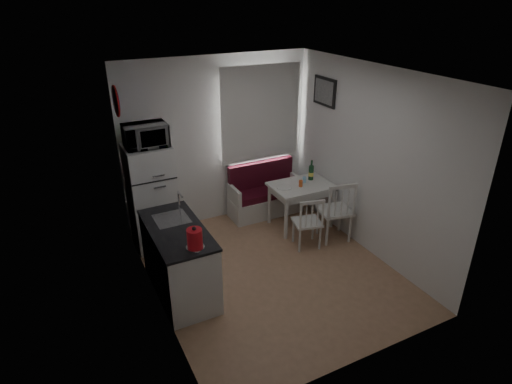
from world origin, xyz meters
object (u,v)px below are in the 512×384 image
Objects in this scene: kitchen_counter at (179,260)px; kettle at (195,239)px; fridge at (152,197)px; chair_left at (311,218)px; dining_table at (301,189)px; microwave at (145,136)px; wine_bottle at (311,170)px; bench at (265,197)px; chair_right at (340,205)px.

kettle is at bearing -84.72° from kitchen_counter.
fridge is (0.02, 1.24, 0.31)m from kitchen_counter.
fridge reaches higher than chair_left.
microwave is at bearing 169.50° from dining_table.
dining_table is 2.26m from fridge.
microwave reaches higher than dining_table.
wine_bottle is (0.23, 0.10, 0.24)m from dining_table.
dining_table is (0.32, -0.61, 0.34)m from bench.
microwave reaches higher than kettle.
kitchen_counter is 2.35× the size of microwave.
chair_right is (0.55, -1.28, 0.31)m from bench.
kitchen_counter is 1.09× the size of bench.
fridge is (-1.88, -0.11, 0.48)m from bench.
microwave is at bearing -175.19° from bench.
kettle is 0.83× the size of wine_bottle.
microwave reaches higher than bench.
fridge is 0.92m from microwave.
microwave is (-2.20, 0.45, 1.06)m from dining_table.
wine_bottle is at bearing 29.86° from kettle.
bench reaches higher than chair_left.
kitchen_counter is 2.91× the size of chair_left.
chair_right reaches higher than chair_left.
kitchen_counter is at bearing -90.90° from fridge.
kettle is 2.77m from wine_bottle.
dining_table is at bearing 120.92° from chair_right.
wine_bottle is (0.55, -0.51, 0.58)m from bench.
fridge reaches higher than kettle.
wine_bottle is at bearing 101.68° from chair_right.
kitchen_counter is at bearing -160.35° from dining_table.
fridge is at bearing 168.25° from dining_table.
bench is at bearing 35.44° from kitchen_counter.
microwave is 2.59m from wine_bottle.
kitchen_counter is at bearing -90.94° from microwave.
kitchen_counter is 2.49× the size of chair_right.
fridge is at bearing 165.93° from chair_right.
dining_table is at bearing -62.68° from bench.
kettle reaches higher than chair_right.
chair_right is 0.94× the size of microwave.
kettle is (0.05, -0.54, 0.58)m from kitchen_counter.
bench is 3.74× the size of wine_bottle.
kettle is at bearing -148.57° from chair_left.
chair_right is 0.82m from wine_bottle.
bench is 1.43m from chair_right.
kettle is (-1.92, -0.62, 0.53)m from chair_left.
wine_bottle is at bearing 70.69° from chair_left.
wine_bottle is (2.43, -0.40, 0.10)m from fridge.
chair_right is 1.98× the size of kettle.
kitchen_counter is at bearing -144.56° from bench.
chair_left is at bearing -122.69° from wine_bottle.
fridge is at bearing 162.68° from chair_left.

